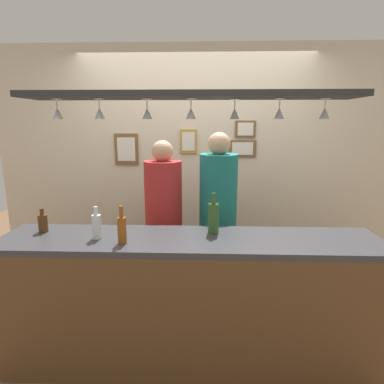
{
  "coord_description": "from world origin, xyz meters",
  "views": [
    {
      "loc": [
        0.1,
        -2.51,
        1.79
      ],
      "look_at": [
        0.0,
        0.1,
        1.22
      ],
      "focal_mm": 30.34,
      "sensor_mm": 36.0,
      "label": 1
    }
  ],
  "objects_px": {
    "person_right_teal_shirt": "(218,207)",
    "bottle_beer_amber_tall": "(122,229)",
    "bottle_beer_brown_stubby": "(43,223)",
    "bottle_soda_clear": "(97,226)",
    "picture_frame_crest": "(188,141)",
    "person_middle_red_shirt": "(164,212)",
    "picture_frame_caricature": "(126,149)",
    "picture_frame_upper_small": "(245,129)",
    "picture_frame_lower_pair": "(242,149)",
    "bottle_champagne_green": "(213,217)"
  },
  "relations": [
    {
      "from": "picture_frame_crest",
      "to": "picture_frame_lower_pair",
      "type": "distance_m",
      "value": 0.59
    },
    {
      "from": "bottle_champagne_green",
      "to": "picture_frame_lower_pair",
      "type": "bearing_deg",
      "value": 75.03
    },
    {
      "from": "bottle_beer_brown_stubby",
      "to": "picture_frame_crest",
      "type": "distance_m",
      "value": 1.74
    },
    {
      "from": "picture_frame_lower_pair",
      "to": "picture_frame_caricature",
      "type": "xyz_separation_m",
      "value": [
        -1.28,
        0.0,
        -0.01
      ]
    },
    {
      "from": "bottle_beer_brown_stubby",
      "to": "picture_frame_upper_small",
      "type": "relative_size",
      "value": 0.82
    },
    {
      "from": "bottle_champagne_green",
      "to": "bottle_soda_clear",
      "type": "xyz_separation_m",
      "value": [
        -0.82,
        -0.15,
        -0.03
      ]
    },
    {
      "from": "bottle_beer_amber_tall",
      "to": "bottle_beer_brown_stubby",
      "type": "bearing_deg",
      "value": 162.01
    },
    {
      "from": "bottle_beer_amber_tall",
      "to": "person_middle_red_shirt",
      "type": "bearing_deg",
      "value": 77.72
    },
    {
      "from": "bottle_beer_amber_tall",
      "to": "bottle_champagne_green",
      "type": "distance_m",
      "value": 0.66
    },
    {
      "from": "person_middle_red_shirt",
      "to": "picture_frame_upper_small",
      "type": "bearing_deg",
      "value": 41.23
    },
    {
      "from": "picture_frame_lower_pair",
      "to": "picture_frame_crest",
      "type": "bearing_deg",
      "value": 180.0
    },
    {
      "from": "picture_frame_caricature",
      "to": "picture_frame_upper_small",
      "type": "relative_size",
      "value": 1.55
    },
    {
      "from": "person_right_teal_shirt",
      "to": "bottle_beer_amber_tall",
      "type": "height_order",
      "value": "person_right_teal_shirt"
    },
    {
      "from": "bottle_champagne_green",
      "to": "picture_frame_lower_pair",
      "type": "relative_size",
      "value": 1.0
    },
    {
      "from": "bottle_beer_brown_stubby",
      "to": "picture_frame_caricature",
      "type": "distance_m",
      "value": 1.43
    },
    {
      "from": "bottle_beer_brown_stubby",
      "to": "picture_frame_lower_pair",
      "type": "relative_size",
      "value": 0.6
    },
    {
      "from": "picture_frame_crest",
      "to": "picture_frame_upper_small",
      "type": "distance_m",
      "value": 0.63
    },
    {
      "from": "bottle_champagne_green",
      "to": "bottle_soda_clear",
      "type": "height_order",
      "value": "bottle_champagne_green"
    },
    {
      "from": "bottle_soda_clear",
      "to": "picture_frame_upper_small",
      "type": "relative_size",
      "value": 1.05
    },
    {
      "from": "person_right_teal_shirt",
      "to": "picture_frame_crest",
      "type": "bearing_deg",
      "value": 113.15
    },
    {
      "from": "picture_frame_upper_small",
      "to": "bottle_soda_clear",
      "type": "bearing_deg",
      "value": -129.54
    },
    {
      "from": "person_middle_red_shirt",
      "to": "bottle_beer_amber_tall",
      "type": "bearing_deg",
      "value": -102.28
    },
    {
      "from": "picture_frame_crest",
      "to": "person_middle_red_shirt",
      "type": "bearing_deg",
      "value": -105.38
    },
    {
      "from": "bottle_beer_brown_stubby",
      "to": "bottle_soda_clear",
      "type": "height_order",
      "value": "bottle_soda_clear"
    },
    {
      "from": "bottle_champagne_green",
      "to": "bottle_soda_clear",
      "type": "distance_m",
      "value": 0.83
    },
    {
      "from": "person_middle_red_shirt",
      "to": "picture_frame_crest",
      "type": "height_order",
      "value": "picture_frame_crest"
    },
    {
      "from": "bottle_beer_amber_tall",
      "to": "picture_frame_upper_small",
      "type": "xyz_separation_m",
      "value": [
        0.99,
        1.53,
        0.62
      ]
    },
    {
      "from": "picture_frame_caricature",
      "to": "picture_frame_lower_pair",
      "type": "bearing_deg",
      "value": 0.0
    },
    {
      "from": "bottle_soda_clear",
      "to": "picture_frame_crest",
      "type": "height_order",
      "value": "picture_frame_crest"
    },
    {
      "from": "bottle_champagne_green",
      "to": "picture_frame_upper_small",
      "type": "relative_size",
      "value": 1.36
    },
    {
      "from": "person_middle_red_shirt",
      "to": "picture_frame_lower_pair",
      "type": "distance_m",
      "value": 1.18
    },
    {
      "from": "bottle_soda_clear",
      "to": "picture_frame_upper_small",
      "type": "xyz_separation_m",
      "value": [
        1.19,
        1.44,
        0.63
      ]
    },
    {
      "from": "person_right_teal_shirt",
      "to": "person_middle_red_shirt",
      "type": "bearing_deg",
      "value": 180.0
    },
    {
      "from": "person_right_teal_shirt",
      "to": "picture_frame_lower_pair",
      "type": "xyz_separation_m",
      "value": [
        0.29,
        0.71,
        0.48
      ]
    },
    {
      "from": "bottle_beer_brown_stubby",
      "to": "picture_frame_upper_small",
      "type": "bearing_deg",
      "value": 38.85
    },
    {
      "from": "person_right_teal_shirt",
      "to": "picture_frame_caricature",
      "type": "relative_size",
      "value": 5.01
    },
    {
      "from": "person_middle_red_shirt",
      "to": "picture_frame_upper_small",
      "type": "relative_size",
      "value": 7.43
    },
    {
      "from": "bottle_beer_brown_stubby",
      "to": "picture_frame_lower_pair",
      "type": "xyz_separation_m",
      "value": [
        1.61,
        1.32,
        0.44
      ]
    },
    {
      "from": "person_middle_red_shirt",
      "to": "bottle_beer_brown_stubby",
      "type": "bearing_deg",
      "value": -143.67
    },
    {
      "from": "person_middle_red_shirt",
      "to": "picture_frame_lower_pair",
      "type": "height_order",
      "value": "person_middle_red_shirt"
    },
    {
      "from": "bottle_champagne_green",
      "to": "bottle_soda_clear",
      "type": "relative_size",
      "value": 1.3
    },
    {
      "from": "bottle_champagne_green",
      "to": "picture_frame_upper_small",
      "type": "distance_m",
      "value": 1.47
    },
    {
      "from": "bottle_beer_amber_tall",
      "to": "picture_frame_upper_small",
      "type": "relative_size",
      "value": 1.18
    },
    {
      "from": "picture_frame_upper_small",
      "to": "bottle_champagne_green",
      "type": "bearing_deg",
      "value": -106.04
    },
    {
      "from": "bottle_beer_brown_stubby",
      "to": "person_middle_red_shirt",
      "type": "bearing_deg",
      "value": 36.33
    },
    {
      "from": "bottle_beer_brown_stubby",
      "to": "person_right_teal_shirt",
      "type": "bearing_deg",
      "value": 24.6
    },
    {
      "from": "bottle_beer_brown_stubby",
      "to": "bottle_soda_clear",
      "type": "relative_size",
      "value": 0.78
    },
    {
      "from": "bottle_beer_amber_tall",
      "to": "bottle_champagne_green",
      "type": "relative_size",
      "value": 0.87
    },
    {
      "from": "bottle_champagne_green",
      "to": "picture_frame_crest",
      "type": "xyz_separation_m",
      "value": [
        -0.24,
        1.29,
        0.47
      ]
    },
    {
      "from": "picture_frame_lower_pair",
      "to": "picture_frame_upper_small",
      "type": "height_order",
      "value": "picture_frame_upper_small"
    }
  ]
}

